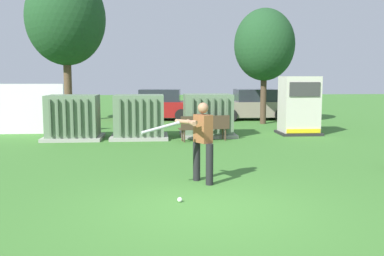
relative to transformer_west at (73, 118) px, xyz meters
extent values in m
plane|color=#3D752D|center=(3.86, -8.78, -0.79)|extent=(96.00, 96.00, 0.00)
cube|color=white|center=(-3.08, 1.72, 0.21)|extent=(4.80, 0.12, 2.00)
cube|color=#9E9B93|center=(0.00, 0.01, -0.73)|extent=(2.10, 1.70, 0.12)
cube|color=#607A5B|center=(0.00, 0.01, 0.08)|extent=(1.80, 1.40, 1.50)
cube|color=#52684E|center=(-0.64, -0.75, 0.08)|extent=(0.06, 0.12, 1.27)
cube|color=#52684E|center=(-0.38, -0.75, 0.08)|extent=(0.06, 0.12, 1.27)
cube|color=#52684E|center=(-0.13, -0.75, 0.08)|extent=(0.06, 0.12, 1.27)
cube|color=#52684E|center=(0.13, -0.75, 0.08)|extent=(0.06, 0.12, 1.27)
cube|color=#52684E|center=(0.38, -0.75, 0.08)|extent=(0.06, 0.12, 1.27)
cube|color=#52684E|center=(0.64, -0.75, 0.08)|extent=(0.06, 0.12, 1.27)
cube|color=#9E9B93|center=(2.40, 0.05, -0.73)|extent=(2.10, 1.70, 0.12)
cube|color=#607A5B|center=(2.40, 0.05, 0.08)|extent=(1.80, 1.40, 1.50)
cube|color=#52684E|center=(1.76, -0.71, 0.08)|extent=(0.06, 0.12, 1.27)
cube|color=#52684E|center=(2.02, -0.71, 0.08)|extent=(0.06, 0.12, 1.27)
cube|color=#52684E|center=(2.27, -0.71, 0.08)|extent=(0.06, 0.12, 1.27)
cube|color=#52684E|center=(2.53, -0.71, 0.08)|extent=(0.06, 0.12, 1.27)
cube|color=#52684E|center=(2.78, -0.71, 0.08)|extent=(0.06, 0.12, 1.27)
cube|color=#52684E|center=(3.04, -0.71, 0.08)|extent=(0.06, 0.12, 1.27)
cube|color=#9E9B93|center=(5.00, 0.44, -0.73)|extent=(2.10, 1.70, 0.12)
cube|color=#607A5B|center=(5.00, 0.44, 0.08)|extent=(1.80, 1.40, 1.50)
cube|color=#52684E|center=(4.37, -0.32, 0.08)|extent=(0.06, 0.12, 1.27)
cube|color=#52684E|center=(4.62, -0.32, 0.08)|extent=(0.06, 0.12, 1.27)
cube|color=#52684E|center=(4.88, -0.32, 0.08)|extent=(0.06, 0.12, 1.27)
cube|color=#52684E|center=(5.13, -0.32, 0.08)|extent=(0.06, 0.12, 1.27)
cube|color=#52684E|center=(5.39, -0.32, 0.08)|extent=(0.06, 0.12, 1.27)
cube|color=#52684E|center=(5.64, -0.32, 0.08)|extent=(0.06, 0.12, 1.27)
cube|color=#262626|center=(8.69, 0.72, -0.74)|extent=(1.60, 1.40, 0.10)
cube|color=beige|center=(8.69, 0.72, 0.41)|extent=(1.40, 1.20, 2.20)
cube|color=#383838|center=(8.69, 0.10, 1.02)|extent=(1.19, 0.04, 0.55)
cube|color=yellow|center=(8.69, 0.10, -0.59)|extent=(1.33, 0.04, 0.16)
cube|color=#4C3828|center=(4.73, -0.78, -0.34)|extent=(1.84, 0.75, 0.05)
cube|color=#4C3828|center=(4.76, -0.95, -0.09)|extent=(1.77, 0.40, 0.44)
cylinder|color=#4C3828|center=(3.95, -0.79, -0.58)|extent=(0.06, 0.06, 0.42)
cylinder|color=#4C3828|center=(5.45, -0.49, -0.58)|extent=(0.06, 0.06, 0.42)
cylinder|color=#4C3828|center=(4.01, -1.07, -0.58)|extent=(0.06, 0.06, 0.42)
cylinder|color=#4C3828|center=(5.51, -0.76, -0.58)|extent=(0.06, 0.06, 0.42)
cylinder|color=black|center=(4.15, -7.14, -0.35)|extent=(0.16, 0.16, 0.88)
cylinder|color=black|center=(3.92, -6.72, -0.35)|extent=(0.16, 0.16, 0.88)
cube|color=brown|center=(4.04, -6.93, 0.39)|extent=(0.41, 0.47, 0.60)
sphere|color=#9E7051|center=(4.04, -6.93, 0.84)|extent=(0.23, 0.23, 0.23)
cylinder|color=#9E7051|center=(3.75, -7.19, 0.55)|extent=(0.18, 0.55, 0.09)
cylinder|color=#9E7051|center=(3.66, -7.03, 0.55)|extent=(0.47, 0.42, 0.09)
cylinder|color=#B2B2B7|center=(3.12, -7.44, 0.48)|extent=(0.77, 0.47, 0.21)
sphere|color=#B2B2B7|center=(3.49, -7.24, 0.55)|extent=(0.08, 0.08, 0.08)
sphere|color=white|center=(3.46, -8.37, -0.74)|extent=(0.09, 0.09, 0.09)
cylinder|color=brown|center=(-1.44, 6.51, 0.81)|extent=(0.39, 0.39, 3.20)
ellipsoid|color=#1E4723|center=(-1.44, 6.51, 4.40)|extent=(3.94, 3.94, 4.68)
cylinder|color=#4C3828|center=(8.22, 4.66, 0.39)|extent=(0.29, 0.29, 2.35)
ellipsoid|color=#1E4723|center=(8.22, 4.66, 3.02)|extent=(2.89, 2.89, 3.43)
cube|color=maroon|center=(3.09, 7.06, -0.21)|extent=(4.34, 2.09, 0.80)
cube|color=#262B33|center=(3.24, 7.05, 0.51)|extent=(2.24, 1.75, 0.64)
cylinder|color=black|center=(1.71, 6.34, -0.47)|extent=(0.66, 0.28, 0.64)
cylinder|color=black|center=(1.87, 8.03, -0.47)|extent=(0.66, 0.28, 0.64)
cylinder|color=black|center=(4.30, 6.09, -0.47)|extent=(0.66, 0.28, 0.64)
cylinder|color=black|center=(4.46, 7.78, -0.47)|extent=(0.66, 0.28, 0.64)
cube|color=gray|center=(8.15, 6.72, -0.21)|extent=(4.22, 1.76, 0.80)
cube|color=#262B33|center=(8.30, 6.73, 0.51)|extent=(2.12, 1.59, 0.64)
cylinder|color=black|center=(6.86, 5.86, -0.47)|extent=(0.64, 0.23, 0.64)
cylinder|color=black|center=(6.84, 7.56, -0.47)|extent=(0.64, 0.23, 0.64)
cylinder|color=black|center=(9.46, 5.89, -0.47)|extent=(0.64, 0.23, 0.64)
cylinder|color=black|center=(9.44, 7.59, -0.47)|extent=(0.64, 0.23, 0.64)
camera|label=1|loc=(3.05, -16.10, 1.50)|focal=40.64mm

